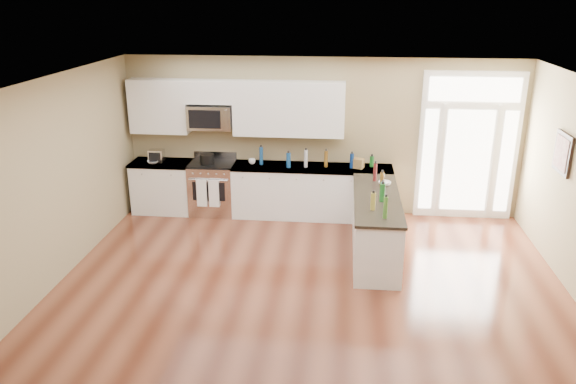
{
  "coord_description": "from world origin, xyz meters",
  "views": [
    {
      "loc": [
        0.41,
        -5.75,
        3.83
      ],
      "look_at": [
        -0.39,
        2.0,
        1.05
      ],
      "focal_mm": 35.0,
      "sensor_mm": 36.0,
      "label": 1
    }
  ],
  "objects": [
    {
      "name": "ground",
      "position": [
        0.0,
        0.0,
        0.0
      ],
      "size": [
        8.0,
        8.0,
        0.0
      ],
      "primitive_type": "plane",
      "color": "#522517"
    },
    {
      "name": "room_shell",
      "position": [
        0.0,
        0.0,
        1.71
      ],
      "size": [
        8.0,
        8.0,
        8.0
      ],
      "color": "#96875F",
      "rests_on": "ground"
    },
    {
      "name": "back_cabinet_left",
      "position": [
        -2.87,
        3.69,
        0.44
      ],
      "size": [
        1.1,
        0.66,
        0.94
      ],
      "color": "white",
      "rests_on": "ground"
    },
    {
      "name": "back_cabinet_right",
      "position": [
        -0.16,
        3.69,
        0.44
      ],
      "size": [
        2.85,
        0.66,
        0.94
      ],
      "color": "white",
      "rests_on": "ground"
    },
    {
      "name": "peninsula_cabinet",
      "position": [
        0.93,
        2.24,
        0.43
      ],
      "size": [
        0.69,
        2.32,
        0.94
      ],
      "color": "white",
      "rests_on": "ground"
    },
    {
      "name": "upper_cabinet_left",
      "position": [
        -2.88,
        3.83,
        1.93
      ],
      "size": [
        1.04,
        0.33,
        0.95
      ],
      "primitive_type": "cube",
      "color": "white",
      "rests_on": "room_shell"
    },
    {
      "name": "upper_cabinet_right",
      "position": [
        -0.57,
        3.83,
        1.93
      ],
      "size": [
        1.94,
        0.33,
        0.95
      ],
      "primitive_type": "cube",
      "color": "white",
      "rests_on": "room_shell"
    },
    {
      "name": "upper_cabinet_short",
      "position": [
        -1.95,
        3.83,
        2.2
      ],
      "size": [
        0.82,
        0.33,
        0.4
      ],
      "primitive_type": "cube",
      "color": "white",
      "rests_on": "room_shell"
    },
    {
      "name": "microwave",
      "position": [
        -1.95,
        3.8,
        1.76
      ],
      "size": [
        0.78,
        0.41,
        0.42
      ],
      "color": "silver",
      "rests_on": "room_shell"
    },
    {
      "name": "entry_door",
      "position": [
        2.55,
        3.95,
        1.3
      ],
      "size": [
        1.7,
        0.1,
        2.6
      ],
      "color": "white",
      "rests_on": "ground"
    },
    {
      "name": "wall_art_near",
      "position": [
        3.47,
        2.2,
        1.7
      ],
      "size": [
        0.05,
        0.58,
        0.58
      ],
      "color": "black",
      "rests_on": "room_shell"
    },
    {
      "name": "kitchen_range",
      "position": [
        -1.94,
        3.69,
        0.48
      ],
      "size": [
        0.79,
        0.7,
        1.08
      ],
      "color": "silver",
      "rests_on": "ground"
    },
    {
      "name": "stockpot",
      "position": [
        -2.01,
        3.62,
        1.05
      ],
      "size": [
        0.26,
        0.26,
        0.19
      ],
      "primitive_type": "cylinder",
      "rotation": [
        0.0,
        0.0,
        -0.02
      ],
      "color": "black",
      "rests_on": "kitchen_range"
    },
    {
      "name": "toaster_oven",
      "position": [
        -2.96,
        3.7,
        1.05
      ],
      "size": [
        0.27,
        0.21,
        0.22
      ],
      "primitive_type": "cube",
      "rotation": [
        0.0,
        0.0,
        0.03
      ],
      "color": "silver",
      "rests_on": "back_cabinet_left"
    },
    {
      "name": "cardboard_box",
      "position": [
        0.65,
        3.69,
        1.02
      ],
      "size": [
        0.24,
        0.21,
        0.17
      ],
      "primitive_type": "cube",
      "rotation": [
        0.0,
        0.0,
        -0.35
      ],
      "color": "brown",
      "rests_on": "back_cabinet_right"
    },
    {
      "name": "bowl_left",
      "position": [
        -2.99,
        3.59,
        0.96
      ],
      "size": [
        0.26,
        0.26,
        0.05
      ],
      "primitive_type": "imported",
      "rotation": [
        0.0,
        0.0,
        0.33
      ],
      "color": "white",
      "rests_on": "back_cabinet_left"
    },
    {
      "name": "bowl_peninsula",
      "position": [
        1.07,
        2.79,
        0.97
      ],
      "size": [
        0.26,
        0.26,
        0.06
      ],
      "primitive_type": "imported",
      "rotation": [
        0.0,
        0.0,
        0.41
      ],
      "color": "white",
      "rests_on": "peninsula_cabinet"
    },
    {
      "name": "cup_counter",
      "position": [
        -1.22,
        3.73,
        0.99
      ],
      "size": [
        0.12,
        0.12,
        0.09
      ],
      "primitive_type": "imported",
      "rotation": [
        0.0,
        0.0,
        0.0
      ],
      "color": "white",
      "rests_on": "back_cabinet_right"
    },
    {
      "name": "counter_bottles",
      "position": [
        0.42,
        2.92,
        1.07
      ],
      "size": [
        2.13,
        2.46,
        0.31
      ],
      "color": "#19591E",
      "rests_on": "back_cabinet_right"
    }
  ]
}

